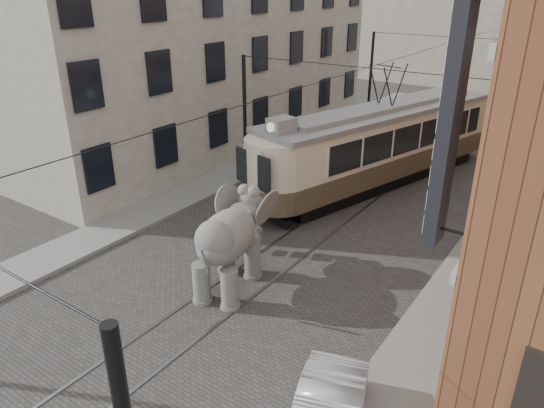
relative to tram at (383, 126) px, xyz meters
The scene contains 9 objects.
ground 9.88m from the tram, 89.38° to the right, with size 120.00×120.00×0.00m, color #403D3B.
tram_rails 9.88m from the tram, 89.38° to the right, with size 1.54×80.00×0.02m, color slate, non-canonical shape.
sidewalk_right 11.60m from the tram, 57.22° to the right, with size 2.00×60.00×0.15m, color slate.
sidewalk_left 11.75m from the tram, 124.02° to the right, with size 2.00×60.00×0.15m, color slate.
stucco_building 11.13m from the tram, behind, with size 7.00×24.00×10.00m, color gray.
distant_block 30.81m from the tram, 89.81° to the left, with size 28.00×10.00×14.00m, color gray.
catenary 4.48m from the tram, 91.25° to the right, with size 11.00×30.20×6.00m, color black, non-canonical shape.
tram is the anchor object (origin of this frame).
elephant 11.51m from the tram, 90.49° to the right, with size 2.60×4.73×2.89m, color #64615C, non-canonical shape.
Camera 1 is at (8.68, -12.29, 8.97)m, focal length 33.06 mm.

